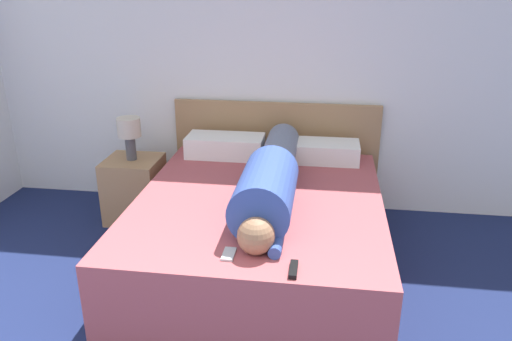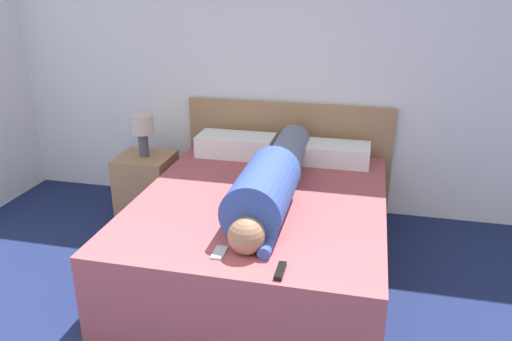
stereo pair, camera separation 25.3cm
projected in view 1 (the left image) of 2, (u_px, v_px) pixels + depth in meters
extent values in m
cube|color=white|center=(264.00, 57.00, 4.10)|extent=(5.92, 0.06, 2.60)
cube|color=#A84C51|center=(259.00, 233.00, 3.42)|extent=(1.62, 1.94, 0.54)
cube|color=#A37A51|center=(275.00, 155.00, 4.33)|extent=(1.74, 0.04, 0.94)
cube|color=#A37A51|center=(135.00, 189.00, 4.15)|extent=(0.44, 0.42, 0.53)
cylinder|color=#4C4C51|center=(131.00, 148.00, 4.02)|extent=(0.08, 0.08, 0.20)
cylinder|color=beige|center=(129.00, 127.00, 3.95)|extent=(0.19, 0.19, 0.15)
sphere|color=#936B4C|center=(256.00, 236.00, 2.62)|extent=(0.20, 0.20, 0.20)
cylinder|color=#334C99|center=(266.00, 192.00, 2.98)|extent=(0.35, 0.72, 0.35)
cylinder|color=slate|center=(278.00, 156.00, 3.72)|extent=(0.26, 0.85, 0.26)
cylinder|color=#334C99|center=(276.00, 244.00, 2.68)|extent=(0.07, 0.22, 0.07)
cube|color=white|center=(225.00, 146.00, 4.07)|extent=(0.62, 0.30, 0.17)
cube|color=white|center=(321.00, 151.00, 3.97)|extent=(0.59, 0.30, 0.15)
cube|color=black|center=(294.00, 269.00, 2.49)|extent=(0.04, 0.15, 0.02)
cube|color=#B2B7BC|center=(229.00, 254.00, 2.64)|extent=(0.06, 0.13, 0.01)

